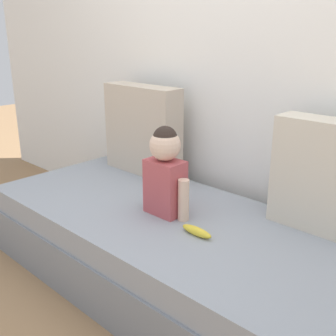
{
  "coord_description": "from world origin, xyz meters",
  "views": [
    {
      "loc": [
        1.32,
        -1.42,
        1.32
      ],
      "look_at": [
        -0.02,
        0.0,
        0.66
      ],
      "focal_mm": 44.19,
      "sensor_mm": 36.0,
      "label": 1
    }
  ],
  "objects_px": {
    "throw_pillow_right": "(321,176)",
    "toddler": "(165,170)",
    "couch": "(171,250)",
    "throw_pillow_left": "(143,130)",
    "banana": "(197,231)"
  },
  "relations": [
    {
      "from": "throw_pillow_right",
      "to": "toddler",
      "type": "distance_m",
      "value": 0.74
    },
    {
      "from": "couch",
      "to": "throw_pillow_left",
      "type": "distance_m",
      "value": 0.87
    },
    {
      "from": "couch",
      "to": "banana",
      "type": "distance_m",
      "value": 0.34
    },
    {
      "from": "throw_pillow_left",
      "to": "banana",
      "type": "relative_size",
      "value": 3.36
    },
    {
      "from": "couch",
      "to": "throw_pillow_left",
      "type": "height_order",
      "value": "throw_pillow_left"
    },
    {
      "from": "couch",
      "to": "banana",
      "type": "bearing_deg",
      "value": -18.44
    },
    {
      "from": "banana",
      "to": "throw_pillow_left",
      "type": "bearing_deg",
      "value": 151.61
    },
    {
      "from": "couch",
      "to": "toddler",
      "type": "relative_size",
      "value": 4.75
    },
    {
      "from": "throw_pillow_left",
      "to": "toddler",
      "type": "height_order",
      "value": "throw_pillow_left"
    },
    {
      "from": "throw_pillow_right",
      "to": "toddler",
      "type": "height_order",
      "value": "throw_pillow_right"
    },
    {
      "from": "toddler",
      "to": "banana",
      "type": "xyz_separation_m",
      "value": [
        0.28,
        -0.08,
        -0.21
      ]
    },
    {
      "from": "throw_pillow_right",
      "to": "toddler",
      "type": "xyz_separation_m",
      "value": [
        -0.64,
        -0.37,
        -0.03
      ]
    },
    {
      "from": "throw_pillow_left",
      "to": "couch",
      "type": "bearing_deg",
      "value": -31.89
    },
    {
      "from": "throw_pillow_right",
      "to": "banana",
      "type": "xyz_separation_m",
      "value": [
        -0.36,
        -0.45,
        -0.24
      ]
    },
    {
      "from": "banana",
      "to": "throw_pillow_right",
      "type": "bearing_deg",
      "value": 51.26
    }
  ]
}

